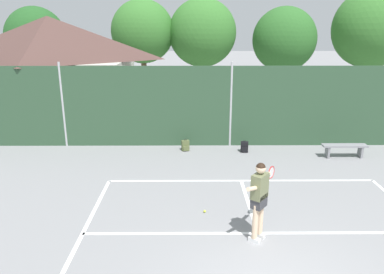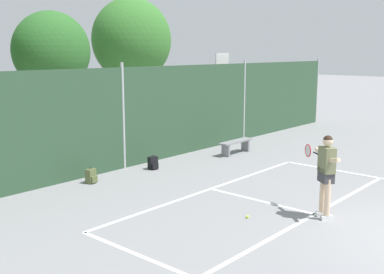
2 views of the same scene
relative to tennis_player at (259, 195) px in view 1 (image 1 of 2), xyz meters
name	(u,v)px [view 1 (image 1 of 2)]	position (x,y,z in m)	size (l,w,h in m)	color
chainlink_fence	(231,107)	(0.08, 6.77, 0.47)	(26.09, 0.09, 3.30)	#2D4C33
clubhouse_building	(52,69)	(-7.98, 10.34, 1.48)	(7.54, 5.25, 4.99)	beige
treeline_backdrop	(236,33)	(1.53, 17.83, 2.91)	(26.40, 4.57, 6.85)	brown
tennis_player	(259,195)	(0.00, 0.00, 0.00)	(0.85, 1.23, 1.85)	silver
tennis_ball	(205,211)	(-1.14, 1.25, -1.08)	(0.07, 0.07, 0.07)	#CCE033
backpack_olive	(185,146)	(-1.69, 6.14, -0.92)	(0.31, 0.29, 0.46)	#566038
backpack_black	(244,147)	(0.55, 5.97, -0.92)	(0.30, 0.27, 0.46)	black
courtside_bench	(344,148)	(4.09, 5.36, -0.75)	(1.60, 0.36, 0.48)	gray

